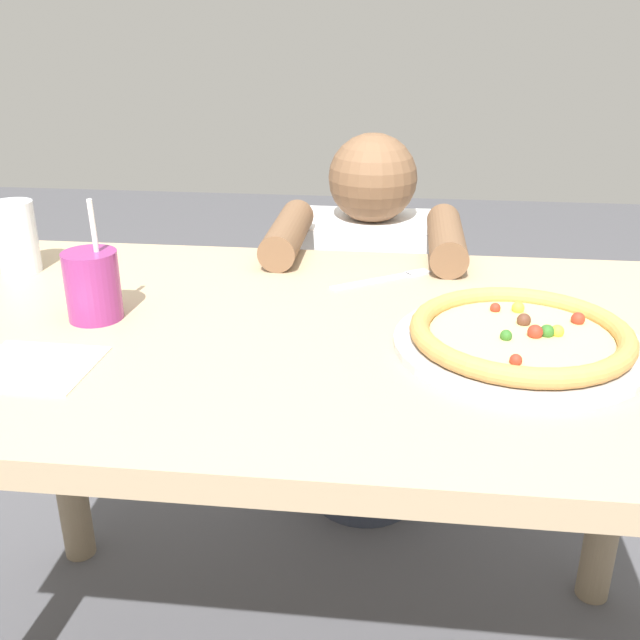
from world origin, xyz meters
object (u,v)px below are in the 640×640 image
at_px(fork, 386,279).
at_px(diner_seated, 368,345).
at_px(pizza_near, 520,337).
at_px(drink_cup_colored, 92,286).
at_px(water_cup_clear, 17,236).

xyz_separation_m(fork, diner_seated, (-0.05, 0.37, -0.30)).
bearing_deg(pizza_near, diner_seated, 110.73).
height_order(drink_cup_colored, water_cup_clear, drink_cup_colored).
height_order(drink_cup_colored, diner_seated, diner_seated).
distance_m(pizza_near, water_cup_clear, 0.90).
relative_size(pizza_near, diner_seated, 0.38).
relative_size(fork, diner_seated, 0.19).
distance_m(pizza_near, diner_seated, 0.76).
xyz_separation_m(drink_cup_colored, diner_seated, (0.40, 0.60, -0.36)).
bearing_deg(diner_seated, water_cup_clear, -147.24).
relative_size(pizza_near, drink_cup_colored, 1.87).
xyz_separation_m(pizza_near, diner_seated, (-0.24, 0.64, -0.32)).
xyz_separation_m(pizza_near, drink_cup_colored, (-0.64, 0.04, 0.04)).
relative_size(pizza_near, fork, 2.01).
relative_size(drink_cup_colored, water_cup_clear, 1.46).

